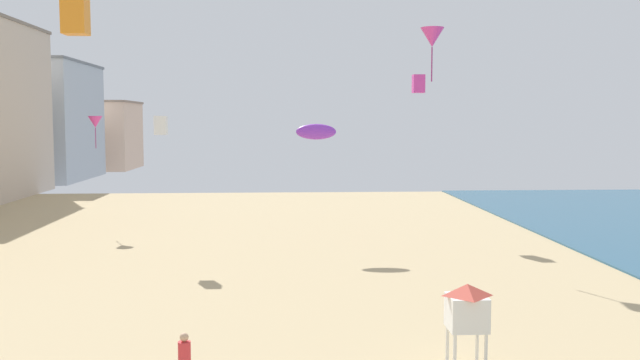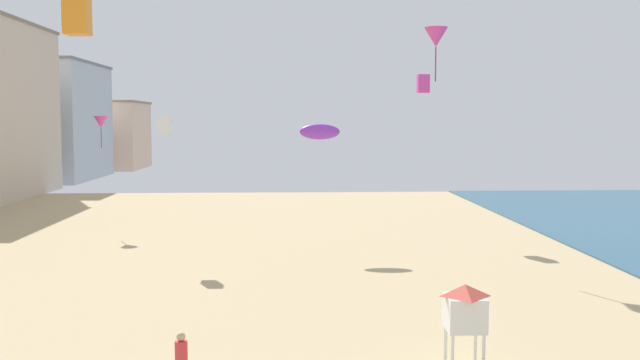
% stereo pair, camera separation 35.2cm
% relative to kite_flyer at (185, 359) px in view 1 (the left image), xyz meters
% --- Properties ---
extents(boardwalk_hotel_distant, '(11.98, 17.67, 14.34)m').
position_rel_kite_flyer_xyz_m(boardwalk_hotel_distant, '(-27.11, 68.85, 6.26)').
color(boardwalk_hotel_distant, '#ADB7C1').
rests_on(boardwalk_hotel_distant, ground).
extents(boardwalk_hotel_furthest, '(15.79, 13.56, 10.09)m').
position_rel_kite_flyer_xyz_m(boardwalk_hotel_furthest, '(-27.11, 87.44, 4.13)').
color(boardwalk_hotel_furthest, beige).
rests_on(boardwalk_hotel_furthest, ground).
extents(kite_flyer, '(0.34, 0.34, 1.64)m').
position_rel_kite_flyer_xyz_m(kite_flyer, '(0.00, 0.00, 0.00)').
color(kite_flyer, '#383D4C').
rests_on(kite_flyer, ground).
extents(lifeguard_stand, '(1.10, 1.10, 2.55)m').
position_rel_kite_flyer_xyz_m(lifeguard_stand, '(8.00, 1.32, 0.92)').
color(lifeguard_stand, white).
rests_on(lifeguard_stand, ground).
extents(kite_purple_parafoil, '(2.31, 0.64, 0.90)m').
position_rel_kite_flyer_xyz_m(kite_purple_parafoil, '(4.60, 21.69, 5.70)').
color(kite_purple_parafoil, purple).
extents(kite_magenta_delta, '(1.30, 1.30, 2.95)m').
position_rel_kite_flyer_xyz_m(kite_magenta_delta, '(10.92, 20.11, 10.90)').
color(kite_magenta_delta, '#DB3D9E').
extents(kite_white_box, '(0.64, 0.64, 1.01)m').
position_rel_kite_flyer_xyz_m(kite_white_box, '(-3.84, 19.53, 6.09)').
color(kite_white_box, white).
extents(kite_magenta_box, '(0.75, 0.75, 1.18)m').
position_rel_kite_flyer_xyz_m(kite_magenta_box, '(11.57, 27.12, 8.73)').
color(kite_magenta_box, '#DB3D9E').
extents(kite_magenta_delta_2, '(0.95, 0.95, 2.17)m').
position_rel_kite_flyer_xyz_m(kite_magenta_delta_2, '(-9.89, 29.44, 6.25)').
color(kite_magenta_delta_2, '#DB3D9E').
extents(kite_orange_box, '(0.89, 0.89, 1.39)m').
position_rel_kite_flyer_xyz_m(kite_orange_box, '(-5.07, 8.63, 10.27)').
color(kite_orange_box, orange).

